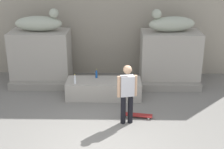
% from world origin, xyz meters
% --- Properties ---
extents(ground_plane, '(40.00, 40.00, 0.00)m').
position_xyz_m(ground_plane, '(0.00, 0.00, 0.00)').
color(ground_plane, slate).
extents(facade_wall, '(11.94, 0.60, 5.51)m').
position_xyz_m(facade_wall, '(0.00, 5.49, 2.75)').
color(facade_wall, '#9C9484').
rests_on(facade_wall, ground_plane).
extents(pedestal_left, '(2.02, 1.18, 1.88)m').
position_xyz_m(pedestal_left, '(-2.26, 4.23, 0.94)').
color(pedestal_left, '#A39E93').
rests_on(pedestal_left, ground_plane).
extents(pedestal_right, '(2.02, 1.18, 1.88)m').
position_xyz_m(pedestal_right, '(2.26, 4.23, 0.94)').
color(pedestal_right, '#A39E93').
rests_on(pedestal_right, ground_plane).
extents(statue_reclining_left, '(1.61, 0.58, 0.78)m').
position_xyz_m(statue_reclining_left, '(-2.23, 4.23, 2.16)').
color(statue_reclining_left, '#AAB29F').
rests_on(statue_reclining_left, pedestal_left).
extents(statue_reclining_right, '(1.67, 0.82, 0.78)m').
position_xyz_m(statue_reclining_right, '(2.23, 4.22, 2.16)').
color(statue_reclining_right, '#AAB29F').
rests_on(statue_reclining_right, pedestal_right).
extents(ledge_block, '(2.38, 0.88, 0.58)m').
position_xyz_m(ledge_block, '(0.00, 2.95, 0.29)').
color(ledge_block, '#A39E93').
rests_on(ledge_block, ground_plane).
extents(skater, '(0.53, 0.27, 1.67)m').
position_xyz_m(skater, '(0.69, 1.27, 0.92)').
color(skater, black).
rests_on(skater, ground_plane).
extents(skateboard, '(0.82, 0.33, 0.08)m').
position_xyz_m(skateboard, '(1.03, 1.59, 0.06)').
color(skateboard, maroon).
rests_on(skateboard, ground_plane).
extents(bottle_blue, '(0.07, 0.07, 0.29)m').
position_xyz_m(bottle_blue, '(-0.25, 3.19, 0.70)').
color(bottle_blue, '#194C99').
rests_on(bottle_blue, ledge_block).
extents(bottle_clear, '(0.07, 0.07, 0.30)m').
position_xyz_m(bottle_clear, '(-0.88, 2.67, 0.71)').
color(bottle_clear, silver).
rests_on(bottle_clear, ledge_block).
extents(stair_step, '(6.55, 0.50, 0.25)m').
position_xyz_m(stair_step, '(0.00, 3.62, 0.13)').
color(stair_step, gray).
rests_on(stair_step, ground_plane).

